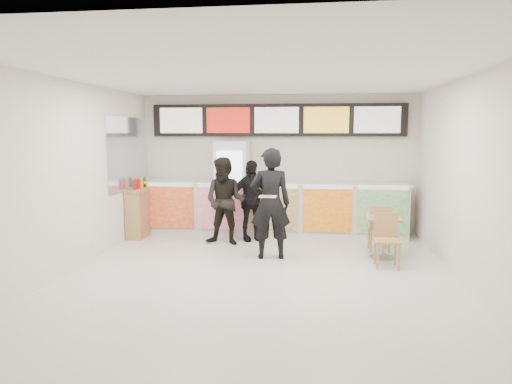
% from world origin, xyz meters
% --- Properties ---
extents(floor, '(7.00, 7.00, 0.00)m').
position_xyz_m(floor, '(0.00, 0.00, 0.00)').
color(floor, beige).
rests_on(floor, ground).
extents(ceiling, '(7.00, 7.00, 0.00)m').
position_xyz_m(ceiling, '(0.00, 0.00, 3.00)').
color(ceiling, white).
rests_on(ceiling, wall_back).
extents(wall_back, '(6.00, 0.00, 6.00)m').
position_xyz_m(wall_back, '(0.00, 3.50, 1.50)').
color(wall_back, silver).
rests_on(wall_back, floor).
extents(wall_left, '(0.00, 7.00, 7.00)m').
position_xyz_m(wall_left, '(-3.00, 0.00, 1.50)').
color(wall_left, silver).
rests_on(wall_left, floor).
extents(wall_right, '(0.00, 7.00, 7.00)m').
position_xyz_m(wall_right, '(3.00, 0.00, 1.50)').
color(wall_right, silver).
rests_on(wall_right, floor).
extents(service_counter, '(5.56, 0.77, 1.14)m').
position_xyz_m(service_counter, '(0.00, 3.09, 0.57)').
color(service_counter, silver).
rests_on(service_counter, floor).
extents(menu_board, '(5.50, 0.14, 0.70)m').
position_xyz_m(menu_board, '(0.00, 3.41, 2.45)').
color(menu_board, black).
rests_on(menu_board, wall_back).
extents(drinks_fridge, '(0.70, 0.67, 2.00)m').
position_xyz_m(drinks_fridge, '(-0.93, 3.11, 1.00)').
color(drinks_fridge, white).
rests_on(drinks_fridge, floor).
extents(mirror_panel, '(0.01, 2.00, 1.50)m').
position_xyz_m(mirror_panel, '(-2.99, 2.45, 1.75)').
color(mirror_panel, '#B2B7BF').
rests_on(mirror_panel, wall_left).
extents(customer_main, '(0.77, 0.57, 1.93)m').
position_xyz_m(customer_main, '(0.08, 1.18, 0.96)').
color(customer_main, black).
rests_on(customer_main, floor).
extents(customer_left, '(0.92, 0.76, 1.71)m').
position_xyz_m(customer_left, '(-0.89, 2.07, 0.86)').
color(customer_left, black).
rests_on(customer_left, floor).
extents(customer_mid, '(1.03, 0.80, 1.64)m').
position_xyz_m(customer_mid, '(-0.45, 2.47, 0.82)').
color(customer_mid, black).
rests_on(customer_mid, floor).
extents(pizza_slice, '(0.36, 0.36, 0.02)m').
position_xyz_m(pizza_slice, '(0.08, 0.73, 1.16)').
color(pizza_slice, beige).
rests_on(pizza_slice, customer_main).
extents(cafe_table, '(0.60, 1.49, 0.87)m').
position_xyz_m(cafe_table, '(2.03, 1.41, 0.51)').
color(cafe_table, tan).
rests_on(cafe_table, floor).
extents(condiment_ledge, '(0.37, 0.91, 1.21)m').
position_xyz_m(condiment_ledge, '(-2.82, 2.57, 0.52)').
color(condiment_ledge, tan).
rests_on(condiment_ledge, floor).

